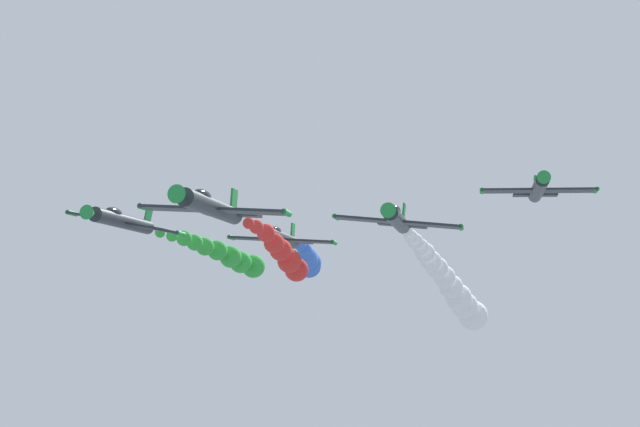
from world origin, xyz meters
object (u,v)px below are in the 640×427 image
object	(u,v)px
airplane_left_outer	(280,238)
airplane_right_outer	(539,188)
airplane_right_inner	(122,221)
airplane_left_inner	(397,219)
airplane_lead	(211,207)

from	to	relation	value
airplane_left_outer	airplane_right_outer	world-z (taller)	airplane_right_outer
airplane_right_inner	airplane_right_outer	size ratio (longest dim) A/B	1.00
airplane_left_inner	airplane_left_outer	world-z (taller)	airplane_left_inner
airplane_lead	airplane_left_inner	bearing A→B (deg)	-131.43
airplane_left_inner	airplane_right_outer	size ratio (longest dim) A/B	1.00
airplane_left_outer	airplane_right_outer	bearing A→B (deg)	-176.81
airplane_lead	airplane_right_outer	bearing A→B (deg)	-134.37
airplane_right_inner	airplane_right_outer	distance (m)	33.61
airplane_left_inner	airplane_lead	bearing A→B (deg)	48.57
airplane_right_inner	airplane_left_inner	bearing A→B (deg)	-175.70
airplane_lead	airplane_left_outer	xyz separation A→B (m)	(0.83, -20.11, -0.03)
airplane_lead	airplane_left_outer	world-z (taller)	airplane_lead
airplane_lead	airplane_right_inner	xyz separation A→B (m)	(10.58, -9.90, 0.52)
airplane_left_inner	airplane_right_inner	xyz separation A→B (m)	(20.69, 1.55, 0.21)
airplane_lead	airplane_left_outer	size ratio (longest dim) A/B	1.00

